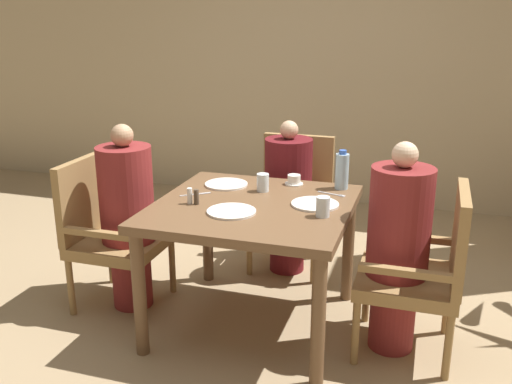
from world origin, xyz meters
TOP-DOWN VIEW (x-y plane):
  - ground_plane at (0.00, 0.00)m, footprint 16.00×16.00m
  - wall_back at (0.00, 2.46)m, footprint 8.00×0.06m
  - dining_table at (0.00, 0.00)m, footprint 1.06×1.05m
  - chair_left_side at (-0.93, 0.00)m, footprint 0.51×0.51m
  - diner_in_left_chair at (-0.78, 0.00)m, footprint 0.32×0.32m
  - chair_far_side at (0.00, 0.92)m, footprint 0.51×0.51m
  - diner_in_far_chair at (-0.00, 0.78)m, footprint 0.32×0.32m
  - chair_right_side at (0.93, 0.00)m, footprint 0.51×0.51m
  - diner_in_right_chair at (0.78, 0.00)m, footprint 0.32×0.32m
  - plate_main_left at (0.33, 0.07)m, footprint 0.26×0.26m
  - plate_main_right at (-0.26, 0.28)m, footprint 0.26×0.26m
  - plate_dessert_center at (-0.06, -0.18)m, footprint 0.26×0.26m
  - teacup_with_saucer at (0.13, 0.42)m, footprint 0.11×0.11m
  - water_bottle at (0.41, 0.42)m, footprint 0.08×0.08m
  - glass_tall_near at (-0.01, 0.23)m, footprint 0.07×0.07m
  - glass_tall_mid at (0.40, -0.09)m, footprint 0.07×0.07m
  - salt_shaker at (-0.33, -0.11)m, footprint 0.03×0.03m
  - pepper_shaker at (-0.29, -0.11)m, footprint 0.03×0.03m
  - fork_beside_plate at (0.40, 0.29)m, footprint 0.17×0.06m
  - knife_beside_plate at (-0.36, 0.06)m, footprint 0.15×0.12m

SIDE VIEW (x-z plane):
  - ground_plane at x=0.00m, z-range 0.00..0.00m
  - chair_left_side at x=-0.93m, z-range 0.03..0.94m
  - chair_far_side at x=0.00m, z-range 0.03..0.94m
  - chair_right_side at x=0.93m, z-range 0.03..0.94m
  - diner_in_far_chair at x=0.00m, z-range 0.01..1.08m
  - diner_in_left_chair at x=-0.78m, z-range 0.01..1.15m
  - diner_in_right_chair at x=0.78m, z-range 0.01..1.15m
  - dining_table at x=0.00m, z-range 0.27..1.01m
  - knife_beside_plate at x=-0.36m, z-range 0.74..0.74m
  - fork_beside_plate at x=0.40m, z-range 0.74..0.74m
  - plate_main_left at x=0.33m, z-range 0.74..0.75m
  - plate_main_right at x=-0.26m, z-range 0.74..0.75m
  - plate_dessert_center at x=-0.06m, z-range 0.74..0.75m
  - teacup_with_saucer at x=0.13m, z-range 0.74..0.80m
  - pepper_shaker at x=-0.29m, z-range 0.74..0.82m
  - salt_shaker at x=-0.33m, z-range 0.74..0.83m
  - glass_tall_near at x=-0.01m, z-range 0.74..0.84m
  - glass_tall_mid at x=0.40m, z-range 0.74..0.84m
  - water_bottle at x=0.41m, z-range 0.73..0.96m
  - wall_back at x=0.00m, z-range 0.00..2.80m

